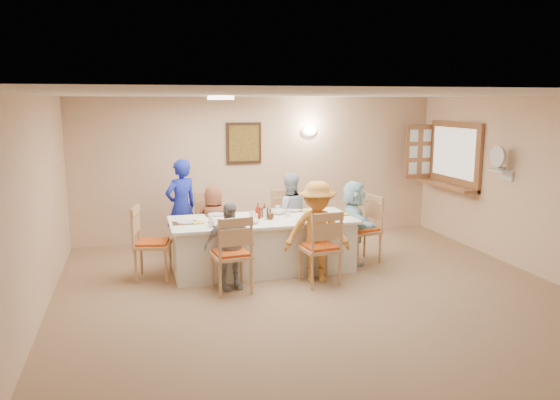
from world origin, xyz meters
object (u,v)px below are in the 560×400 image
object	(u,v)px
condiment_ketchup	(258,211)
chair_back_right	(287,222)
dining_table	(262,244)
chair_front_left	(231,253)
diner_right_end	(354,222)
chair_back_left	(213,226)
diner_front_left	(229,246)
diner_front_right	(317,232)
chair_front_right	(320,247)
caregiver	(181,207)
chair_left_end	(153,243)
serving_hatch	(455,155)
diner_back_right	(289,214)
desk_fan	(500,161)
chair_right_end	(362,229)
diner_back_left	(214,223)

from	to	relation	value
condiment_ketchup	chair_back_right	bearing A→B (deg)	49.42
dining_table	condiment_ketchup	world-z (taller)	condiment_ketchup
condiment_ketchup	chair_front_left	bearing A→B (deg)	-123.12
chair_back_right	diner_right_end	world-z (taller)	diner_right_end
chair_back_left	diner_front_left	xyz separation A→B (m)	(0.00, -1.48, 0.07)
dining_table	chair_back_right	xyz separation A→B (m)	(0.60, 0.80, 0.12)
diner_front_right	diner_right_end	xyz separation A→B (m)	(0.82, 0.68, -0.06)
chair_front_right	condiment_ketchup	world-z (taller)	chair_front_right
chair_front_right	diner_front_left	size ratio (longest dim) A/B	0.88
caregiver	chair_left_end	bearing A→B (deg)	38.53
chair_back_left	dining_table	bearing A→B (deg)	-64.03
serving_hatch	diner_front_left	size ratio (longest dim) A/B	1.29
chair_front_left	chair_front_right	bearing A→B (deg)	173.69
diner_back_right	desk_fan	bearing A→B (deg)	163.30
serving_hatch	desk_fan	distance (m)	1.36
condiment_ketchup	chair_right_end	bearing A→B (deg)	-1.27
chair_back_right	caregiver	distance (m)	1.71
desk_fan	chair_back_right	xyz separation A→B (m)	(-2.92, 1.30, -1.05)
chair_front_right	diner_right_end	distance (m)	1.15
chair_front_right	chair_back_right	bearing A→B (deg)	-96.07
chair_back_right	chair_front_right	bearing A→B (deg)	-89.16
serving_hatch	diner_back_left	size ratio (longest dim) A/B	1.28
diner_back_right	chair_front_right	bearing A→B (deg)	95.26
diner_back_left	diner_right_end	world-z (taller)	diner_right_end
chair_back_right	chair_right_end	distance (m)	1.24
chair_back_left	chair_front_right	xyz separation A→B (m)	(1.20, -1.60, -0.00)
chair_front_left	diner_right_end	world-z (taller)	diner_right_end
chair_left_end	chair_right_end	bearing A→B (deg)	-78.34
serving_hatch	diner_front_right	bearing A→B (deg)	-153.23
dining_table	diner_front_right	bearing A→B (deg)	-48.58
chair_back_left	chair_back_right	xyz separation A→B (m)	(1.20, 0.00, -0.01)
diner_right_end	diner_front_left	bearing A→B (deg)	118.10
desk_fan	chair_right_end	xyz separation A→B (m)	(-1.97, 0.50, -1.04)
chair_back_left	condiment_ketchup	size ratio (longest dim) A/B	4.51
chair_front_left	diner_back_right	size ratio (longest dim) A/B	0.78
chair_right_end	diner_back_left	bearing A→B (deg)	-118.77
chair_front_right	chair_right_end	bearing A→B (deg)	-145.97
diner_front_left	chair_left_end	bearing A→B (deg)	132.55
serving_hatch	dining_table	distance (m)	3.90
chair_back_right	diner_back_right	bearing A→B (deg)	-89.16
diner_back_left	condiment_ketchup	world-z (taller)	diner_back_left
condiment_ketchup	desk_fan	bearing A→B (deg)	-8.50
serving_hatch	chair_front_left	bearing A→B (deg)	-158.70
chair_back_left	condiment_ketchup	distance (m)	1.01
chair_back_left	diner_back_right	xyz separation A→B (m)	(1.20, -0.12, 0.14)
desk_fan	diner_front_right	world-z (taller)	desk_fan
diner_back_left	diner_right_end	distance (m)	2.13
serving_hatch	chair_back_right	xyz separation A→B (m)	(-3.03, -0.05, -1.00)
diner_back_left	diner_front_left	xyz separation A→B (m)	(0.00, -1.36, -0.00)
chair_right_end	condiment_ketchup	xyz separation A→B (m)	(-1.60, 0.04, 0.36)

